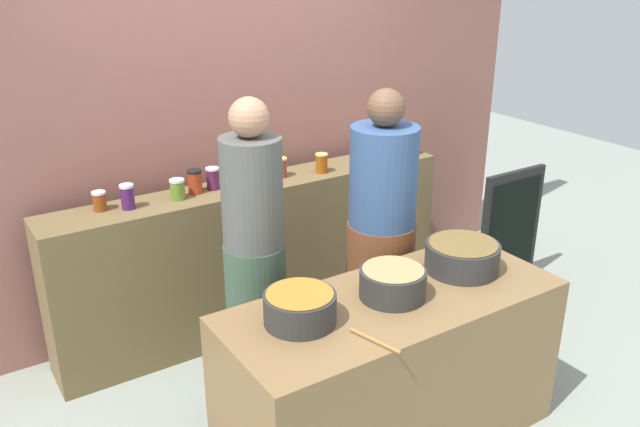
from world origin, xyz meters
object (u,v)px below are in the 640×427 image
(cook_with_tongs, at_px, (255,271))
(cook_in_cap, at_px, (381,249))
(preserve_jar_7, at_px, (412,147))
(cooking_pot_center, at_px, (393,283))
(preserve_jar_2, at_px, (177,189))
(preserve_jar_4, at_px, (213,178))
(preserve_jar_6, at_px, (322,163))
(chalkboard_sign, at_px, (510,230))
(preserve_jar_1, at_px, (127,197))
(cooking_pot_right, at_px, (462,257))
(preserve_jar_5, at_px, (281,167))
(preserve_jar_0, at_px, (99,201))
(wooden_spoon, at_px, (375,341))
(preserve_jar_3, at_px, (195,182))
(cooking_pot_left, at_px, (300,308))

(cook_with_tongs, xyz_separation_m, cook_in_cap, (0.77, -0.10, -0.02))
(preserve_jar_7, distance_m, cooking_pot_center, 1.81)
(preserve_jar_2, relative_size, preserve_jar_4, 0.91)
(preserve_jar_6, relative_size, chalkboard_sign, 0.14)
(preserve_jar_1, distance_m, cooking_pot_center, 1.61)
(preserve_jar_1, height_order, cooking_pot_right, preserve_jar_1)
(preserve_jar_1, xyz_separation_m, preserve_jar_5, (1.01, 0.01, -0.01))
(cooking_pot_right, bearing_deg, preserve_jar_5, 102.24)
(preserve_jar_0, distance_m, wooden_spoon, 1.85)
(preserve_jar_0, bearing_deg, preserve_jar_3, -3.07)
(preserve_jar_6, bearing_deg, preserve_jar_7, -0.48)
(preserve_jar_1, xyz_separation_m, cooking_pot_center, (0.82, -1.38, -0.18))
(preserve_jar_7, distance_m, wooden_spoon, 2.23)
(preserve_jar_4, relative_size, cook_in_cap, 0.08)
(preserve_jar_2, distance_m, cook_with_tongs, 0.76)
(preserve_jar_5, relative_size, cooking_pot_right, 0.34)
(preserve_jar_2, xyz_separation_m, cook_with_tongs, (0.14, -0.70, -0.28))
(preserve_jar_1, bearing_deg, preserve_jar_3, 4.23)
(cooking_pot_left, height_order, cook_with_tongs, cook_with_tongs)
(preserve_jar_1, distance_m, preserve_jar_6, 1.28)
(preserve_jar_3, xyz_separation_m, cooking_pot_left, (-0.09, -1.37, -0.18))
(preserve_jar_2, xyz_separation_m, cook_in_cap, (0.91, -0.80, -0.30))
(preserve_jar_1, xyz_separation_m, cooking_pot_right, (1.30, -1.35, -0.17))
(preserve_jar_0, xyz_separation_m, cook_with_tongs, (0.57, -0.77, -0.27))
(preserve_jar_4, bearing_deg, cooking_pot_left, -98.91)
(cook_in_cap, distance_m, chalkboard_sign, 1.46)
(preserve_jar_0, relative_size, cook_in_cap, 0.07)
(preserve_jar_4, bearing_deg, cooking_pot_right, -61.40)
(preserve_jar_0, xyz_separation_m, preserve_jar_6, (1.42, -0.11, 0.01))
(preserve_jar_3, bearing_deg, preserve_jar_2, -161.88)
(cooking_pot_left, bearing_deg, chalkboard_sign, 18.73)
(preserve_jar_2, xyz_separation_m, preserve_jar_7, (1.76, -0.05, -0.01))
(preserve_jar_4, xyz_separation_m, preserve_jar_5, (0.46, -0.03, -0.00))
(cooking_pot_right, bearing_deg, cooking_pot_center, -176.74)
(preserve_jar_2, relative_size, wooden_spoon, 0.46)
(wooden_spoon, bearing_deg, chalkboard_sign, 27.42)
(preserve_jar_1, bearing_deg, preserve_jar_0, 156.63)
(wooden_spoon, bearing_deg, cooking_pot_left, 119.90)
(preserve_jar_3, height_order, preserve_jar_4, preserve_jar_3)
(preserve_jar_2, bearing_deg, preserve_jar_0, 170.55)
(preserve_jar_4, bearing_deg, preserve_jar_2, -168.13)
(preserve_jar_0, bearing_deg, preserve_jar_7, -3.14)
(preserve_jar_3, distance_m, cook_in_cap, 1.19)
(cooking_pot_right, bearing_deg, preserve_jar_7, 59.81)
(preserve_jar_3, distance_m, cooking_pot_center, 1.48)
(preserve_jar_3, xyz_separation_m, cooking_pot_center, (0.40, -1.41, -0.18))
(preserve_jar_7, bearing_deg, cook_with_tongs, -158.24)
(preserve_jar_3, xyz_separation_m, chalkboard_sign, (2.18, -0.59, -0.62))
(cook_in_cap, height_order, chalkboard_sign, cook_in_cap)
(chalkboard_sign, bearing_deg, preserve_jar_6, 158.92)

